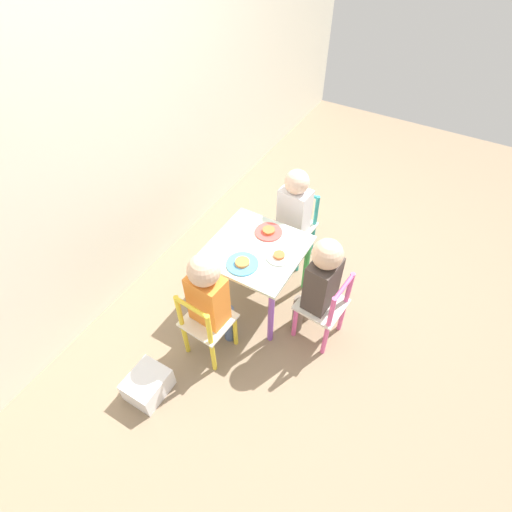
# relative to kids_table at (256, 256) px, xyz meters

# --- Properties ---
(ground_plane) EXTENTS (6.00, 6.00, 0.00)m
(ground_plane) POSITION_rel_kids_table_xyz_m (0.00, 0.00, -0.40)
(ground_plane) COLOR #8C755B
(house_wall) EXTENTS (6.00, 0.06, 2.60)m
(house_wall) POSITION_rel_kids_table_xyz_m (0.00, 0.85, 0.90)
(house_wall) COLOR beige
(house_wall) RESTS_ON ground_plane
(kids_table) EXTENTS (0.56, 0.56, 0.48)m
(kids_table) POSITION_rel_kids_table_xyz_m (0.00, 0.00, 0.00)
(kids_table) COLOR silver
(kids_table) RESTS_ON ground_plane
(chair_yellow) EXTENTS (0.28, 0.28, 0.54)m
(chair_yellow) POSITION_rel_kids_table_xyz_m (-0.50, 0.04, -0.13)
(chair_yellow) COLOR silver
(chair_yellow) RESTS_ON ground_plane
(chair_teal) EXTENTS (0.28, 0.28, 0.54)m
(chair_teal) POSITION_rel_kids_table_xyz_m (0.50, -0.04, -0.13)
(chair_teal) COLOR silver
(chair_teal) RESTS_ON ground_plane
(chair_pink) EXTENTS (0.29, 0.29, 0.54)m
(chair_pink) POSITION_rel_kids_table_xyz_m (-0.05, -0.50, -0.13)
(chair_pink) COLOR silver
(chair_pink) RESTS_ON ground_plane
(child_left) EXTENTS (0.23, 0.21, 0.79)m
(child_left) POSITION_rel_kids_table_xyz_m (-0.44, 0.03, 0.08)
(child_left) COLOR #4C608E
(child_left) RESTS_ON ground_plane
(child_right) EXTENTS (0.22, 0.21, 0.77)m
(child_right) POSITION_rel_kids_table_xyz_m (0.44, -0.03, 0.06)
(child_right) COLOR #7A6B5B
(child_right) RESTS_ON ground_plane
(child_front) EXTENTS (0.21, 0.22, 0.79)m
(child_front) POSITION_rel_kids_table_xyz_m (-0.05, -0.44, 0.08)
(child_front) COLOR #7A6B5B
(child_front) RESTS_ON ground_plane
(plate_left) EXTENTS (0.19, 0.19, 0.03)m
(plate_left) POSITION_rel_kids_table_xyz_m (-0.16, 0.00, 0.08)
(plate_left) COLOR #4C9EE0
(plate_left) RESTS_ON kids_table
(plate_right) EXTENTS (0.17, 0.17, 0.03)m
(plate_right) POSITION_rel_kids_table_xyz_m (0.16, 0.00, 0.08)
(plate_right) COLOR #E54C47
(plate_right) RESTS_ON kids_table
(plate_front) EXTENTS (0.15, 0.15, 0.03)m
(plate_front) POSITION_rel_kids_table_xyz_m (-0.00, -0.16, 0.08)
(plate_front) COLOR white
(plate_front) RESTS_ON kids_table
(storage_bin) EXTENTS (0.23, 0.20, 0.15)m
(storage_bin) POSITION_rel_kids_table_xyz_m (-0.90, 0.18, -0.33)
(storage_bin) COLOR silver
(storage_bin) RESTS_ON ground_plane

